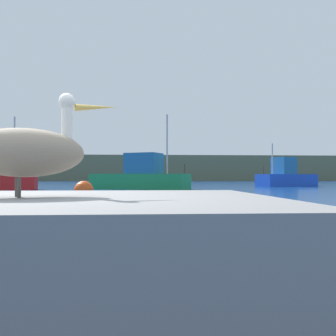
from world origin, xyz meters
The scene contains 7 objects.
ground_plane centered at (0.00, 0.00, 0.00)m, with size 260.00×260.00×0.00m, color navy.
hillside_backdrop centered at (0.00, 79.10, 2.53)m, with size 140.00×12.80×5.05m, color #5B664C.
pier_dock centered at (0.23, -0.41, 0.41)m, with size 3.99×2.91×0.82m, color gray.
pelican centered at (0.24, -0.41, 1.18)m, with size 1.25×0.79×0.86m.
fishing_boat_blue centered at (15.10, 33.10, 0.92)m, with size 6.55×4.51×4.00m.
fishing_boat_green centered at (1.25, 26.01, 0.94)m, with size 7.66×5.23×5.47m.
mooring_buoy centered at (-1.08, 12.52, 0.39)m, with size 0.79×0.79×0.79m, color #E54C19.
Camera 1 is at (1.13, -3.62, 0.98)m, focal length 42.38 mm.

